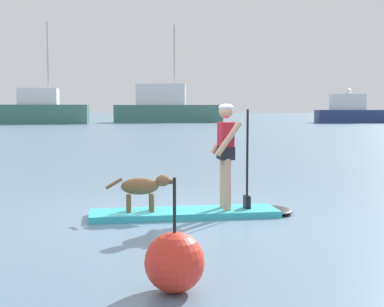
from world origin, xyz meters
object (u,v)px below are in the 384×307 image
at_px(paddleboard, 199,213).
at_px(dog, 143,187).
at_px(moored_boat_outer, 351,112).
at_px(moored_boat_starboard, 167,108).
at_px(marker_buoy, 175,262).
at_px(person_paddler, 227,149).
at_px(moored_boat_center, 44,110).

height_order(paddleboard, dog, dog).
bearing_deg(moored_boat_outer, moored_boat_starboard, -178.87).
relative_size(moored_boat_outer, marker_buoy, 8.12).
distance_m(paddleboard, person_paddler, 1.10).
bearing_deg(marker_buoy, person_paddler, 85.74).
height_order(person_paddler, dog, person_paddler).
distance_m(dog, moored_boat_starboard, 56.83).
bearing_deg(moored_boat_starboard, moored_boat_center, -148.20).
height_order(person_paddler, moored_boat_outer, moored_boat_outer).
distance_m(moored_boat_starboard, marker_buoy, 60.22).
relative_size(dog, moored_boat_center, 0.09).
distance_m(paddleboard, moored_boat_center, 53.08).
distance_m(dog, marker_buoy, 3.42).
distance_m(moored_boat_center, marker_buoy, 56.34).
height_order(dog, moored_boat_center, moored_boat_center).
distance_m(moored_boat_center, moored_boat_starboard, 14.51).
relative_size(moored_boat_starboard, moored_boat_outer, 1.53).
xyz_separation_m(moored_boat_center, moored_boat_outer, (33.98, 8.07, -0.24)).
xyz_separation_m(person_paddler, moored_boat_starboard, (-10.25, 55.73, 0.67)).
xyz_separation_m(paddleboard, moored_boat_starboard, (-9.83, 55.86, 1.68)).
relative_size(person_paddler, moored_boat_center, 0.15).
bearing_deg(moored_boat_starboard, moored_boat_outer, 1.13).
bearing_deg(moored_boat_outer, marker_buoy, -101.04).
bearing_deg(moored_boat_center, marker_buoy, -66.66).
xyz_separation_m(paddleboard, moored_boat_outer, (11.83, 56.28, 1.21)).
relative_size(person_paddler, moored_boat_outer, 0.19).
distance_m(paddleboard, moored_boat_outer, 57.53).
bearing_deg(moored_boat_center, person_paddler, -64.84).
distance_m(moored_boat_center, moored_boat_outer, 34.93).
xyz_separation_m(person_paddler, marker_buoy, (-0.27, -3.63, -0.77)).
height_order(moored_boat_center, marker_buoy, moored_boat_center).
xyz_separation_m(paddleboard, dog, (-0.83, -0.24, 0.42)).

